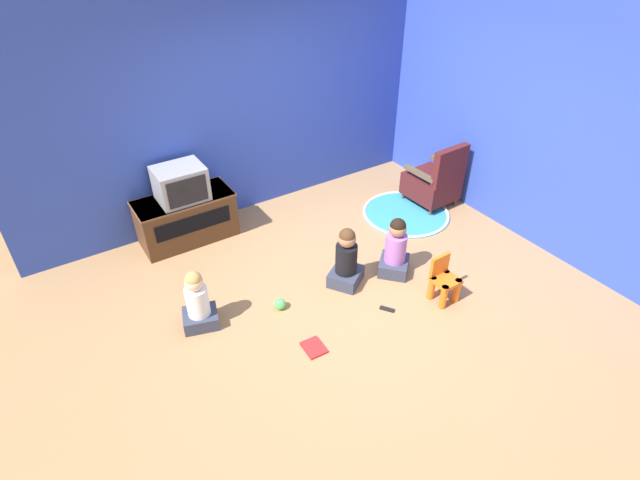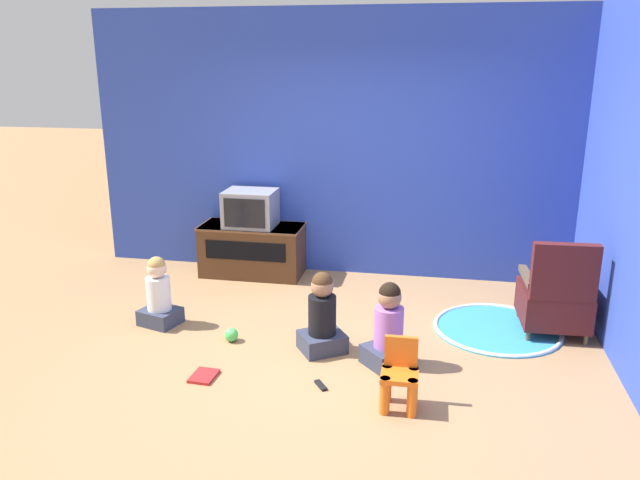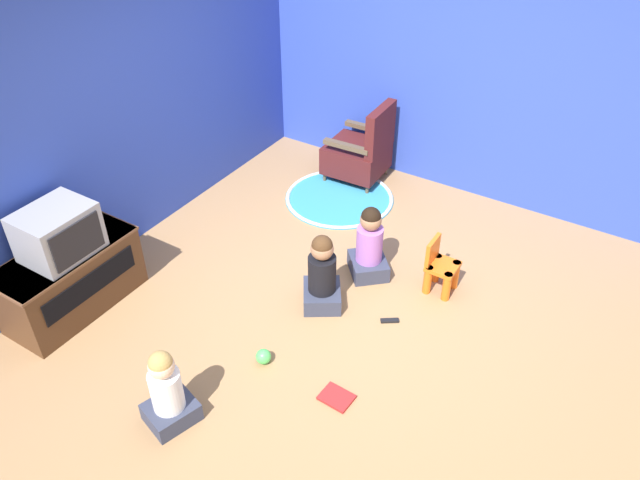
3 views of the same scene
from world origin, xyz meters
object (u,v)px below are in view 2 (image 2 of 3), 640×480
(black_armchair, at_px, (555,298))
(child_watching_center, at_px, (159,295))
(television, at_px, (250,208))
(yellow_kid_chair, at_px, (400,380))
(child_watching_right, at_px, (389,329))
(book, at_px, (204,376))
(remote_control, at_px, (321,385))
(tv_cabinet, at_px, (252,249))
(child_watching_left, at_px, (322,317))
(toy_ball, at_px, (231,335))

(black_armchair, distance_m, child_watching_center, 3.55)
(television, relative_size, yellow_kid_chair, 1.10)
(child_watching_right, height_order, book, child_watching_right)
(book, distance_m, remote_control, 0.91)
(child_watching_center, xyz_separation_m, book, (0.76, -0.88, -0.27))
(television, height_order, black_armchair, television)
(tv_cabinet, xyz_separation_m, child_watching_left, (1.12, -1.73, 0.00))
(yellow_kid_chair, bearing_deg, tv_cabinet, 125.51)
(tv_cabinet, height_order, television, television)
(remote_control, bearing_deg, toy_ball, 21.06)
(child_watching_left, bearing_deg, yellow_kid_chair, -80.86)
(toy_ball, xyz_separation_m, remote_control, (0.91, -0.62, -0.05))
(child_watching_left, height_order, child_watching_right, same)
(toy_ball, bearing_deg, remote_control, -34.21)
(black_armchair, xyz_separation_m, child_watching_right, (-1.39, -0.86, -0.03))
(tv_cabinet, relative_size, remote_control, 7.71)
(black_armchair, xyz_separation_m, toy_ball, (-2.76, -0.70, -0.28))
(child_watching_left, relative_size, book, 2.89)
(child_watching_left, xyz_separation_m, remote_control, (0.10, -0.59, -0.29))
(child_watching_center, bearing_deg, child_watching_right, 6.54)
(yellow_kid_chair, relative_size, child_watching_left, 0.72)
(remote_control, bearing_deg, yellow_kid_chair, -140.44)
(child_watching_center, height_order, remote_control, child_watching_center)
(black_armchair, distance_m, book, 3.09)
(child_watching_left, bearing_deg, child_watching_right, -47.12)
(child_watching_left, xyz_separation_m, child_watching_right, (0.56, -0.14, -0.00))
(tv_cabinet, bearing_deg, child_watching_left, -56.98)
(television, distance_m, child_watching_center, 1.60)
(remote_control, bearing_deg, child_watching_right, -80.13)
(television, distance_m, remote_control, 2.72)
(tv_cabinet, bearing_deg, remote_control, -62.20)
(toy_ball, xyz_separation_m, book, (-0.01, -0.65, -0.05))
(child_watching_right, xyz_separation_m, toy_ball, (-1.37, 0.16, -0.24))
(television, distance_m, book, 2.48)
(yellow_kid_chair, xyz_separation_m, remote_control, (-0.59, 0.17, -0.20))
(tv_cabinet, bearing_deg, book, -82.44)
(child_watching_left, relative_size, child_watching_center, 1.07)
(toy_ball, bearing_deg, child_watching_right, -6.75)
(television, xyz_separation_m, child_watching_right, (1.69, -1.85, -0.47))
(child_watching_left, bearing_deg, black_armchair, -12.99)
(black_armchair, bearing_deg, television, -20.09)
(child_watching_right, bearing_deg, book, 157.29)
(black_armchair, xyz_separation_m, child_watching_center, (-3.52, -0.47, -0.05))
(child_watching_right, height_order, remote_control, child_watching_right)
(yellow_kid_chair, distance_m, child_watching_center, 2.48)
(yellow_kid_chair, xyz_separation_m, child_watching_left, (-0.69, 0.76, 0.09))
(television, xyz_separation_m, black_armchair, (3.08, -0.99, -0.44))
(television, distance_m, yellow_kid_chair, 3.12)
(black_armchair, bearing_deg, child_watching_left, 17.95)
(television, height_order, book, television)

